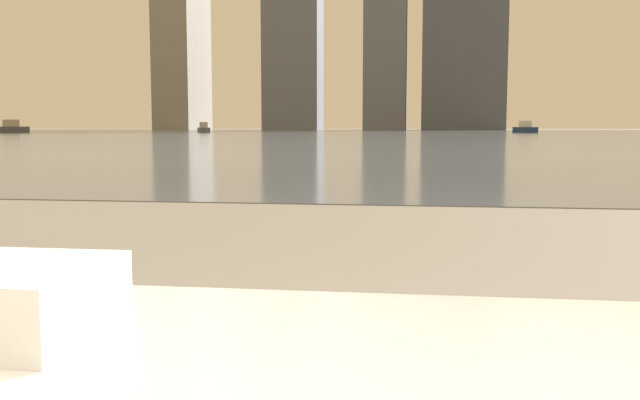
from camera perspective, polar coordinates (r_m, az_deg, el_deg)
The scene contains 4 objects.
harbor_water at distance 61.86m, azimuth 7.71°, elevation 5.24°, with size 180.00×110.00×0.01m.
harbor_boat_0 at distance 80.41m, azimuth -23.47°, elevation 5.30°, with size 2.38×3.79×1.34m.
harbor_boat_1 at distance 76.67m, azimuth 16.09°, elevation 5.52°, with size 2.22×3.46×1.23m.
harbor_boat_2 at distance 76.24m, azimuth -9.29°, elevation 5.64°, with size 2.12×3.10×1.10m.
Camera 1 is at (0.45, 0.15, 0.77)m, focal length 40.00 mm.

